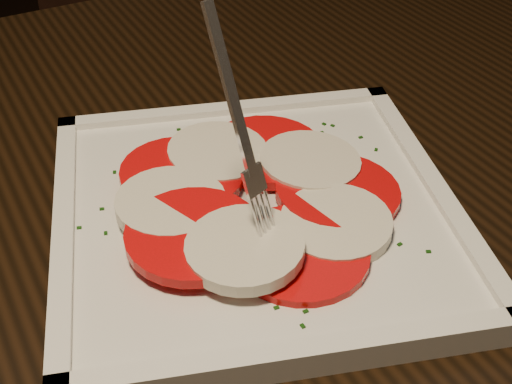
% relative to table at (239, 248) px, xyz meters
% --- Properties ---
extents(table, '(1.26, 0.89, 0.75)m').
position_rel_table_xyz_m(table, '(0.00, 0.00, 0.00)').
color(table, black).
rests_on(table, ground).
extents(chair, '(0.50, 0.50, 0.93)m').
position_rel_table_xyz_m(chair, '(0.14, 0.74, -0.12)').
color(chair, black).
rests_on(chair, ground).
extents(plate, '(0.36, 0.36, 0.01)m').
position_rel_table_xyz_m(plate, '(-0.02, -0.08, 0.11)').
color(plate, silver).
rests_on(plate, table).
extents(caprese_salad, '(0.26, 0.25, 0.03)m').
position_rel_table_xyz_m(caprese_salad, '(-0.02, -0.08, 0.12)').
color(caprese_salad, red).
rests_on(caprese_salad, plate).
extents(fork, '(0.04, 0.06, 0.15)m').
position_rel_table_xyz_m(fork, '(-0.04, -0.10, 0.21)').
color(fork, white).
rests_on(fork, caprese_salad).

